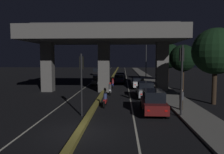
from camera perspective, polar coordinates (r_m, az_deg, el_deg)
name	(u,v)px	position (r m, az deg, el deg)	size (l,w,h in m)	color
ground_plane	(80,132)	(13.25, -8.27, -14.14)	(200.00, 200.00, 0.00)	black
lane_line_left_inner	(97,79)	(47.83, -3.98, -0.43)	(0.12, 126.00, 0.00)	beige
lane_line_right_inner	(127,79)	(47.49, 3.86, -0.46)	(0.12, 126.00, 0.00)	beige
median_divider	(112,78)	(47.54, -0.07, -0.28)	(0.41, 126.00, 0.27)	olive
sidewalk_right	(153,82)	(40.87, 10.54, -1.26)	(2.58, 126.00, 0.16)	slate
elevated_overpass	(104,39)	(28.48, -2.11, 9.95)	(19.23, 10.28, 8.99)	#5B5956
traffic_light_left_of_median	(82,74)	(16.37, -7.94, 0.87)	(0.30, 0.49, 4.66)	black
traffic_light_right_of_median	(182,69)	(16.60, 17.73, 2.12)	(0.30, 0.49, 5.27)	black
street_lamp	(145,56)	(48.12, 8.57, 5.41)	(2.18, 0.32, 8.35)	#2D2D30
car_dark_red_lead	(153,102)	(17.42, 10.75, -6.35)	(1.90, 4.29, 1.85)	#591414
car_silver_second	(145,90)	(24.43, 8.69, -3.30)	(1.93, 4.09, 1.74)	gray
car_white_third	(138,83)	(32.37, 6.79, -1.54)	(2.03, 4.17, 1.50)	silver
car_dark_blue_fourth	(119,79)	(38.78, 1.91, -0.47)	(2.02, 4.00, 1.52)	#141938
car_black_fifth	(121,76)	(46.21, 2.25, 0.33)	(2.18, 4.61, 1.42)	black
car_grey_lead_oncoming	(98,80)	(36.17, -3.56, -0.75)	(1.93, 4.08, 1.61)	#515459
car_silver_second_oncoming	(104,75)	(48.96, -2.22, 0.58)	(2.16, 4.57, 1.44)	gray
car_black_third_oncoming	(97,71)	(59.21, -3.94, 1.51)	(1.93, 4.79, 1.89)	black
motorcycle_red_filtering_near	(105,100)	(19.67, -1.81, -6.02)	(0.34, 1.96, 1.43)	black
motorcycle_white_filtering_mid	(110,89)	(26.24, -0.52, -3.26)	(0.34, 1.74, 1.48)	black
motorcycle_blue_filtering_far	(113,84)	(32.49, 0.18, -1.80)	(0.33, 1.84, 1.38)	black
pedestrian_on_sidewalk	(181,100)	(18.63, 17.67, -5.62)	(0.34, 0.34, 1.67)	#2D261E
roadside_tree_kerbside_near	(216,51)	(22.56, 25.43, 6.05)	(4.32, 4.32, 7.16)	#2D2116
roadside_tree_kerbside_mid	(183,58)	(31.52, 18.03, 4.66)	(3.68, 3.68, 6.24)	#2D2116
roadside_tree_kerbside_far	(168,56)	(41.87, 14.50, 5.36)	(4.58, 4.58, 7.16)	#38281C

